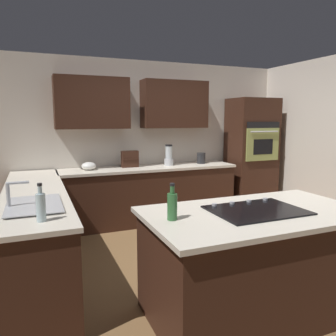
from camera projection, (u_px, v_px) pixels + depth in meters
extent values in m
plane|color=brown|center=(206.00, 262.00, 3.86)|extent=(14.00, 14.00, 0.00)
cube|color=silver|center=(148.00, 140.00, 5.59)|extent=(6.00, 0.10, 2.60)
cube|color=#381E14|center=(174.00, 104.00, 5.45)|extent=(1.10, 0.34, 0.77)
cube|color=#381E14|center=(92.00, 103.00, 4.94)|extent=(1.10, 0.34, 0.77)
cube|color=#381E14|center=(150.00, 195.00, 5.33)|extent=(2.80, 0.60, 0.86)
cube|color=silver|center=(150.00, 168.00, 5.27)|extent=(2.84, 0.64, 0.04)
cube|color=#381E14|center=(37.00, 232.00, 3.62)|extent=(0.60, 2.90, 0.86)
cube|color=silver|center=(34.00, 192.00, 3.55)|extent=(0.64, 2.94, 0.04)
cube|color=#381E14|center=(254.00, 264.00, 2.81)|extent=(1.79, 0.97, 0.86)
cube|color=silver|center=(256.00, 213.00, 2.75)|extent=(1.87, 1.05, 0.04)
cube|color=#381E14|center=(251.00, 155.00, 5.97)|extent=(0.80, 0.60, 2.02)
cube|color=#939E51|center=(263.00, 144.00, 5.65)|extent=(0.66, 0.03, 0.56)
cube|color=black|center=(263.00, 147.00, 5.65)|extent=(0.40, 0.01, 0.26)
cube|color=black|center=(263.00, 125.00, 5.60)|extent=(0.66, 0.02, 0.11)
cylinder|color=silver|center=(265.00, 132.00, 5.59)|extent=(0.56, 0.02, 0.02)
cube|color=#515456|center=(34.00, 201.00, 3.04)|extent=(0.40, 0.30, 0.02)
cube|color=#515456|center=(34.00, 210.00, 2.73)|extent=(0.40, 0.30, 0.02)
cube|color=#B7BABF|center=(34.00, 204.00, 2.88)|extent=(0.46, 0.70, 0.01)
cylinder|color=#B7BABF|center=(8.00, 196.00, 2.80)|extent=(0.03, 0.03, 0.22)
cylinder|color=#B7BABF|center=(18.00, 183.00, 2.81)|extent=(0.18, 0.02, 0.02)
cube|color=black|center=(257.00, 210.00, 2.74)|extent=(0.76, 0.56, 0.01)
cylinder|color=#B2B2B7|center=(265.00, 199.00, 3.05)|extent=(0.04, 0.04, 0.02)
cylinder|color=#B2B2B7|center=(249.00, 201.00, 2.98)|extent=(0.04, 0.04, 0.02)
cylinder|color=#B2B2B7|center=(232.00, 203.00, 2.92)|extent=(0.04, 0.04, 0.02)
cylinder|color=#B2B2B7|center=(214.00, 205.00, 2.85)|extent=(0.04, 0.04, 0.02)
cylinder|color=silver|center=(169.00, 162.00, 5.42)|extent=(0.15, 0.15, 0.11)
cylinder|color=silver|center=(169.00, 152.00, 5.40)|extent=(0.11, 0.11, 0.21)
cylinder|color=black|center=(169.00, 145.00, 5.38)|extent=(0.12, 0.12, 0.03)
ellipsoid|color=white|center=(89.00, 166.00, 4.94)|extent=(0.21, 0.21, 0.12)
cube|color=#381E14|center=(130.00, 159.00, 5.20)|extent=(0.27, 0.10, 0.26)
cube|color=#381E14|center=(131.00, 159.00, 5.15)|extent=(0.25, 0.02, 0.02)
cylinder|color=#262628|center=(201.00, 158.00, 5.64)|extent=(0.15, 0.15, 0.19)
cylinder|color=silver|center=(41.00, 208.00, 2.45)|extent=(0.07, 0.07, 0.21)
cylinder|color=silver|center=(40.00, 190.00, 2.43)|extent=(0.03, 0.03, 0.06)
cylinder|color=black|center=(40.00, 185.00, 2.42)|extent=(0.04, 0.04, 0.02)
cylinder|color=#336B38|center=(172.00, 207.00, 2.49)|extent=(0.08, 0.08, 0.20)
cylinder|color=#336B38|center=(172.00, 190.00, 2.47)|extent=(0.03, 0.03, 0.06)
cylinder|color=black|center=(172.00, 185.00, 2.46)|extent=(0.04, 0.04, 0.02)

